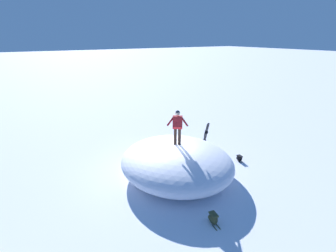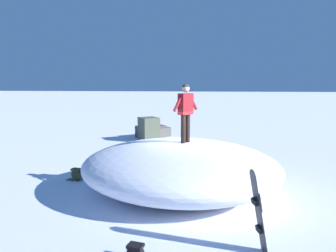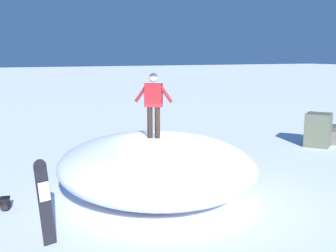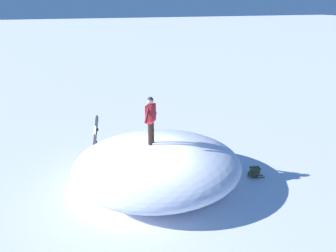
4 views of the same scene
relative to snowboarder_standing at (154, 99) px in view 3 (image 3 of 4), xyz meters
name	(u,v)px [view 3 (image 3 of 4)]	position (x,y,z in m)	size (l,w,h in m)	color
ground	(183,195)	(0.73, -0.31, -2.60)	(240.00, 240.00, 0.00)	white
snow_mound	(156,165)	(0.15, 0.18, -1.81)	(5.99, 5.28, 1.59)	white
snowboarder_standing	(154,99)	(0.00, 0.00, 0.00)	(0.87, 0.67, 1.70)	black
snowboard_primary_upright	(44,200)	(-3.15, -1.67, -1.72)	(0.36, 0.41, 1.70)	black
backpack_near	(5,204)	(-3.71, 0.60, -2.44)	(0.32, 0.55, 0.32)	black
backpack_far	(133,155)	(0.88, 3.76, -2.38)	(0.34, 0.67, 0.43)	#383D23
rock_outcrop	(334,133)	(9.63, 2.85, -2.15)	(3.29, 2.20, 1.36)	#4B4448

